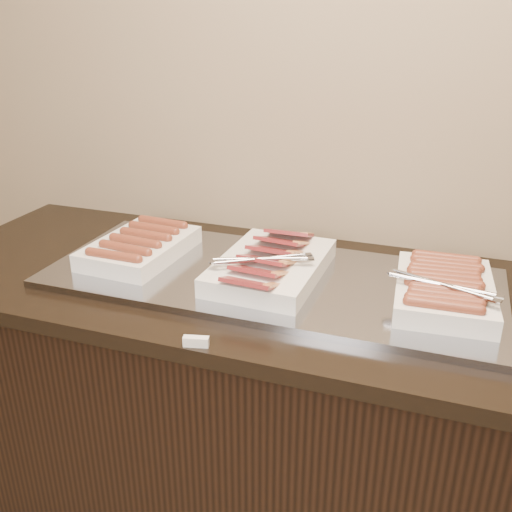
% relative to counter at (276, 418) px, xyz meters
% --- Properties ---
extents(counter, '(2.06, 0.76, 0.90)m').
position_rel_counter_xyz_m(counter, '(0.00, 0.00, 0.00)').
color(counter, black).
rests_on(counter, ground).
extents(warming_tray, '(1.20, 0.50, 0.02)m').
position_rel_counter_xyz_m(warming_tray, '(-0.02, 0.00, 0.46)').
color(warming_tray, '#9598A3').
rests_on(warming_tray, counter).
extents(dish_left, '(0.24, 0.35, 0.07)m').
position_rel_counter_xyz_m(dish_left, '(-0.42, 0.00, 0.50)').
color(dish_left, white).
rests_on(dish_left, warming_tray).
extents(dish_center, '(0.28, 0.41, 0.09)m').
position_rel_counter_xyz_m(dish_center, '(-0.02, -0.00, 0.50)').
color(dish_center, white).
rests_on(dish_center, warming_tray).
extents(dish_right, '(0.27, 0.36, 0.08)m').
position_rel_counter_xyz_m(dish_right, '(0.42, -0.00, 0.50)').
color(dish_right, white).
rests_on(dish_right, warming_tray).
extents(label_holder, '(0.06, 0.03, 0.02)m').
position_rel_counter_xyz_m(label_holder, '(-0.07, -0.36, 0.46)').
color(label_holder, white).
rests_on(label_holder, counter).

